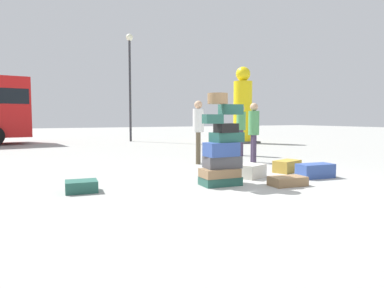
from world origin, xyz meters
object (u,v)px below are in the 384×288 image
(suitcase_brown_right_side, at_px, (288,181))
(yellow_dummy_statue, at_px, (243,109))
(suitcase_navy_upright_blue, at_px, (315,171))
(lamp_post, at_px, (130,71))
(suitcase_cream_behind_tower, at_px, (251,171))
(suitcase_teal_foreground_near, at_px, (81,186))
(suitcase_tower, at_px, (222,149))
(person_bearded_onlooker, at_px, (254,127))
(person_tourist_with_camera, at_px, (241,125))
(person_passerby_in_red, at_px, (198,126))
(suitcase_tan_left_side, at_px, (287,166))

(suitcase_brown_right_side, distance_m, yellow_dummy_statue, 11.07)
(suitcase_navy_upright_blue, bearing_deg, lamp_post, 97.08)
(suitcase_brown_right_side, relative_size, suitcase_cream_behind_tower, 1.22)
(lamp_post, bearing_deg, suitcase_cream_behind_tower, -95.40)
(suitcase_teal_foreground_near, bearing_deg, lamp_post, 75.65)
(suitcase_tower, height_order, suitcase_cream_behind_tower, suitcase_tower)
(person_bearded_onlooker, bearing_deg, person_tourist_with_camera, -178.44)
(person_tourist_with_camera, bearing_deg, suitcase_cream_behind_tower, -8.65)
(suitcase_brown_right_side, bearing_deg, suitcase_cream_behind_tower, 101.76)
(suitcase_cream_behind_tower, relative_size, lamp_post, 0.10)
(suitcase_brown_right_side, relative_size, yellow_dummy_statue, 0.18)
(yellow_dummy_statue, bearing_deg, suitcase_navy_upright_blue, -116.81)
(suitcase_teal_foreground_near, bearing_deg, person_tourist_with_camera, 37.79)
(suitcase_tower, xyz_separation_m, suitcase_navy_upright_blue, (2.14, -0.25, -0.52))
(person_bearded_onlooker, relative_size, yellow_dummy_statue, 0.44)
(suitcase_tower, relative_size, lamp_post, 0.30)
(suitcase_tower, bearing_deg, person_passerby_in_red, 70.20)
(suitcase_brown_right_side, xyz_separation_m, suitcase_tan_left_side, (1.12, 1.24, 0.05))
(suitcase_teal_foreground_near, height_order, person_passerby_in_red, person_passerby_in_red)
(suitcase_tower, xyz_separation_m, person_passerby_in_red, (1.03, 2.85, 0.36))
(person_tourist_with_camera, bearing_deg, yellow_dummy_statue, 167.79)
(suitcase_brown_right_side, bearing_deg, lamp_post, 91.90)
(suitcase_tan_left_side, bearing_deg, suitcase_brown_right_side, -149.17)
(suitcase_teal_foreground_near, bearing_deg, yellow_dummy_statue, 48.44)
(suitcase_cream_behind_tower, distance_m, person_tourist_with_camera, 4.38)
(suitcase_teal_foreground_near, xyz_separation_m, person_tourist_with_camera, (5.70, 3.46, 0.90))
(suitcase_navy_upright_blue, bearing_deg, suitcase_tan_left_side, 96.03)
(suitcase_navy_upright_blue, xyz_separation_m, person_passerby_in_red, (-1.12, 3.10, 0.88))
(suitcase_tower, bearing_deg, suitcase_navy_upright_blue, -6.74)
(suitcase_brown_right_side, height_order, suitcase_teal_foreground_near, suitcase_teal_foreground_near)
(suitcase_cream_behind_tower, xyz_separation_m, person_tourist_with_camera, (2.30, 3.63, 0.86))
(person_bearded_onlooker, distance_m, lamp_post, 10.48)
(suitcase_tan_left_side, distance_m, yellow_dummy_statue, 9.44)
(suitcase_tower, distance_m, suitcase_navy_upright_blue, 2.22)
(suitcase_tower, distance_m, person_passerby_in_red, 3.05)
(suitcase_teal_foreground_near, bearing_deg, suitcase_cream_behind_tower, 3.72)
(suitcase_cream_behind_tower, bearing_deg, suitcase_brown_right_side, -104.21)
(suitcase_tower, distance_m, suitcase_tan_left_side, 2.30)
(suitcase_teal_foreground_near, xyz_separation_m, person_passerby_in_red, (3.48, 2.32, 0.93))
(suitcase_tower, relative_size, suitcase_tan_left_side, 2.59)
(suitcase_teal_foreground_near, relative_size, person_passerby_in_red, 0.30)
(suitcase_brown_right_side, bearing_deg, person_passerby_in_red, 96.61)
(person_bearded_onlooker, xyz_separation_m, person_passerby_in_red, (-1.48, 0.51, 0.04))
(person_passerby_in_red, relative_size, yellow_dummy_statue, 0.46)
(suitcase_cream_behind_tower, height_order, yellow_dummy_statue, yellow_dummy_statue)
(suitcase_navy_upright_blue, xyz_separation_m, yellow_dummy_statue, (4.55, 8.99, 1.52))
(suitcase_cream_behind_tower, bearing_deg, yellow_dummy_statue, 36.08)
(suitcase_tan_left_side, height_order, person_tourist_with_camera, person_tourist_with_camera)
(suitcase_brown_right_side, relative_size, lamp_post, 0.12)
(suitcase_teal_foreground_near, distance_m, yellow_dummy_statue, 12.39)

